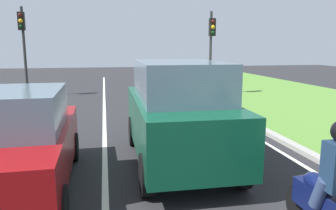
% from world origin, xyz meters
% --- Properties ---
extents(ground_plane, '(60.00, 60.00, 0.00)m').
position_xyz_m(ground_plane, '(0.00, 14.00, 0.00)').
color(ground_plane, '#262628').
extents(lane_line_center, '(0.12, 32.00, 0.01)m').
position_xyz_m(lane_line_center, '(-0.70, 14.00, 0.00)').
color(lane_line_center, silver).
rests_on(lane_line_center, ground).
extents(lane_line_right_edge, '(0.12, 32.00, 0.01)m').
position_xyz_m(lane_line_right_edge, '(3.60, 14.00, 0.00)').
color(lane_line_right_edge, silver).
rests_on(lane_line_right_edge, ground).
extents(grass_verge_right, '(9.00, 48.00, 0.06)m').
position_xyz_m(grass_verge_right, '(8.50, 14.00, 0.03)').
color(grass_verge_right, '#548433').
rests_on(grass_verge_right, ground).
extents(curb_right, '(0.24, 48.00, 0.12)m').
position_xyz_m(curb_right, '(4.10, 14.00, 0.06)').
color(curb_right, '#9E9B93').
rests_on(curb_right, ground).
extents(car_suv_ahead, '(2.02, 4.53, 2.28)m').
position_xyz_m(car_suv_ahead, '(0.92, 8.45, 1.17)').
color(car_suv_ahead, '#0C472D').
rests_on(car_suv_ahead, ground).
extents(car_sedan_left_lane, '(1.92, 4.34, 1.86)m').
position_xyz_m(car_sedan_left_lane, '(-2.18, 7.58, 0.92)').
color(car_sedan_left_lane, maroon).
rests_on(car_sedan_left_lane, ground).
extents(traffic_light_near_right, '(0.32, 0.50, 4.41)m').
position_xyz_m(traffic_light_near_right, '(4.96, 18.30, 2.92)').
color(traffic_light_near_right, '#2D2D2D').
rests_on(traffic_light_near_right, ground).
extents(traffic_light_overhead_left, '(0.32, 0.50, 4.60)m').
position_xyz_m(traffic_light_overhead_left, '(-4.66, 19.65, 3.09)').
color(traffic_light_overhead_left, '#2D2D2D').
rests_on(traffic_light_overhead_left, ground).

